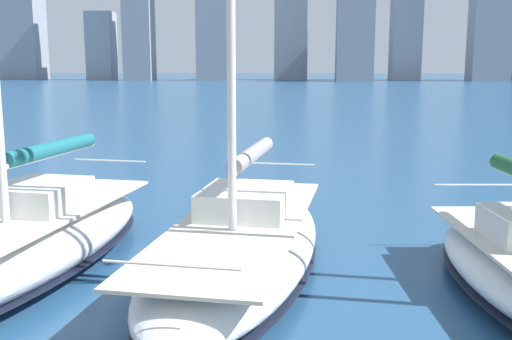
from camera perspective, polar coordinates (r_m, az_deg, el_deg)
The scene contains 3 objects.
city_skyline at distance 166.69m, azimuth 7.10°, elevation 15.25°, with size 175.86×25.11×52.67m.
sailboat_grey at distance 12.19m, azimuth -1.46°, elevation -6.87°, with size 3.81×9.45×12.75m.
sailboat_teal at distance 13.03m, azimuth -20.87°, elevation -6.22°, with size 3.62×8.87×10.80m.
Camera 1 is at (-1.24, 4.70, 4.19)m, focal length 42.00 mm.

